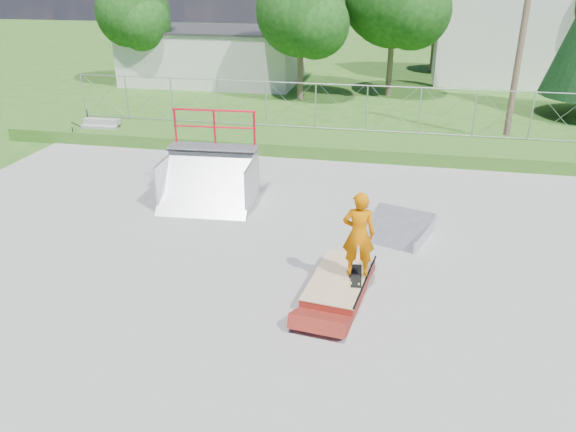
% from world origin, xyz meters
% --- Properties ---
extents(ground, '(120.00, 120.00, 0.00)m').
position_xyz_m(ground, '(0.00, 0.00, 0.00)').
color(ground, '#2C5B1A').
rests_on(ground, ground).
extents(concrete_pad, '(20.00, 16.00, 0.04)m').
position_xyz_m(concrete_pad, '(0.00, 0.00, 0.02)').
color(concrete_pad, gray).
rests_on(concrete_pad, ground).
extents(grass_berm, '(24.00, 3.00, 0.50)m').
position_xyz_m(grass_berm, '(0.00, 9.50, 0.25)').
color(grass_berm, '#2C5B1A').
rests_on(grass_berm, ground).
extents(grind_box, '(1.40, 2.43, 0.34)m').
position_xyz_m(grind_box, '(2.35, -0.69, 0.17)').
color(grind_box, maroon).
rests_on(grind_box, concrete_pad).
extents(quarter_pipe, '(2.73, 2.36, 2.59)m').
position_xyz_m(quarter_pipe, '(-1.96, 3.24, 1.30)').
color(quarter_pipe, '#ACAFB5').
rests_on(quarter_pipe, concrete_pad).
extents(flat_bank_ramp, '(2.01, 2.08, 0.48)m').
position_xyz_m(flat_bank_ramp, '(3.45, 2.22, 0.24)').
color(flat_bank_ramp, '#ACAFB5').
rests_on(flat_bank_ramp, concrete_pad).
extents(skateboard, '(0.29, 0.81, 0.13)m').
position_xyz_m(skateboard, '(2.69, -0.70, 0.39)').
color(skateboard, black).
rests_on(skateboard, grind_box).
extents(skater, '(0.71, 0.50, 1.84)m').
position_xyz_m(skater, '(2.69, -0.70, 1.31)').
color(skater, '#C56100').
rests_on(skater, grind_box).
extents(concrete_stairs, '(1.50, 1.60, 0.80)m').
position_xyz_m(concrete_stairs, '(-8.50, 8.70, 0.40)').
color(concrete_stairs, gray).
rests_on(concrete_stairs, ground).
extents(chain_link_fence, '(20.00, 0.06, 1.80)m').
position_xyz_m(chain_link_fence, '(0.00, 10.50, 1.40)').
color(chain_link_fence, '#999BA0').
rests_on(chain_link_fence, grass_berm).
extents(utility_building_flat, '(10.00, 6.00, 3.00)m').
position_xyz_m(utility_building_flat, '(-8.00, 22.00, 1.50)').
color(utility_building_flat, silver).
rests_on(utility_building_flat, ground).
extents(gable_house, '(8.40, 6.08, 8.94)m').
position_xyz_m(gable_house, '(9.00, 26.00, 3.84)').
color(gable_house, silver).
rests_on(gable_house, ground).
extents(utility_pole, '(0.24, 0.24, 8.00)m').
position_xyz_m(utility_pole, '(7.50, 12.00, 4.00)').
color(utility_pole, brown).
rests_on(utility_pole, ground).
extents(tree_left_near, '(4.76, 4.48, 6.65)m').
position_xyz_m(tree_left_near, '(-1.75, 17.83, 4.24)').
color(tree_left_near, brown).
rests_on(tree_left_near, ground).
extents(tree_center, '(5.44, 5.12, 7.60)m').
position_xyz_m(tree_center, '(2.78, 19.81, 4.85)').
color(tree_center, brown).
rests_on(tree_center, ground).
extents(tree_left_far, '(4.42, 4.16, 6.18)m').
position_xyz_m(tree_left_far, '(-11.77, 19.85, 3.94)').
color(tree_left_far, brown).
rests_on(tree_left_far, ground).
extents(tree_back_mid, '(4.08, 3.84, 5.70)m').
position_xyz_m(tree_back_mid, '(5.21, 27.86, 3.63)').
color(tree_back_mid, brown).
rests_on(tree_back_mid, ground).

